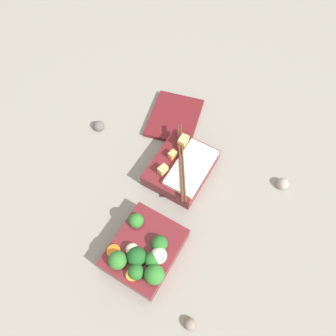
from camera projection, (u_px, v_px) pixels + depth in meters
name	position (u px, v px, depth m)	size (l,w,h in m)	color
ground_plane	(162.00, 207.00, 0.82)	(3.00, 3.00, 0.00)	gray
bento_tray_vegetable	(144.00, 252.00, 0.73)	(0.17, 0.14, 0.08)	maroon
bento_tray_rice	(182.00, 167.00, 0.84)	(0.19, 0.14, 0.07)	maroon
bento_lid	(175.00, 118.00, 0.95)	(0.17, 0.14, 0.01)	maroon
pebble_0	(99.00, 126.00, 0.93)	(0.03, 0.03, 0.03)	#595651
pebble_1	(190.00, 324.00, 0.68)	(0.02, 0.02, 0.02)	#7A6B5B
pebble_2	(282.00, 184.00, 0.84)	(0.03, 0.03, 0.03)	gray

